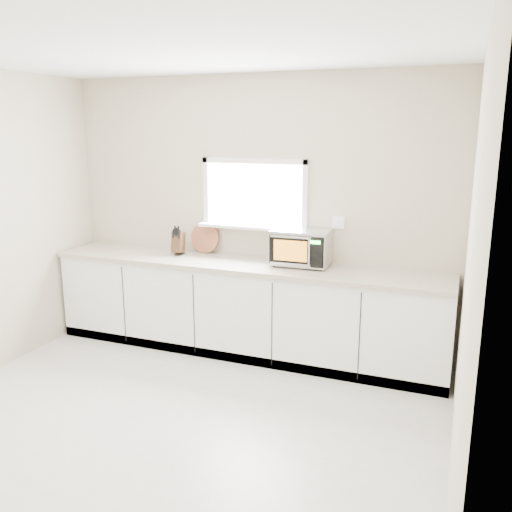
% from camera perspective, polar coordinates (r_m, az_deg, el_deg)
% --- Properties ---
extents(ground, '(4.00, 4.00, 0.00)m').
position_cam_1_polar(ground, '(4.19, -10.64, -18.38)').
color(ground, beige).
rests_on(ground, ground).
extents(back_wall, '(4.00, 0.17, 2.70)m').
position_cam_1_polar(back_wall, '(5.42, -0.10, 4.58)').
color(back_wall, beige).
rests_on(back_wall, ground).
extents(cabinets, '(3.92, 0.60, 0.88)m').
position_cam_1_polar(cabinets, '(5.38, -1.26, -5.64)').
color(cabinets, white).
rests_on(cabinets, ground).
extents(countertop, '(3.92, 0.64, 0.04)m').
position_cam_1_polar(countertop, '(5.24, -1.33, -0.91)').
color(countertop, beige).
rests_on(countertop, cabinets).
extents(microwave, '(0.55, 0.45, 0.34)m').
position_cam_1_polar(microwave, '(5.13, 4.83, 1.03)').
color(microwave, black).
rests_on(microwave, countertop).
extents(knife_block, '(0.14, 0.23, 0.31)m').
position_cam_1_polar(knife_block, '(5.60, -8.19, 1.48)').
color(knife_block, '#3F2B16').
rests_on(knife_block, countertop).
extents(cutting_board, '(0.31, 0.08, 0.31)m').
position_cam_1_polar(cutting_board, '(5.64, -5.40, 1.90)').
color(cutting_board, '#AA6342').
rests_on(cutting_board, countertop).
extents(coffee_grinder, '(0.13, 0.13, 0.20)m').
position_cam_1_polar(coffee_grinder, '(5.26, 3.33, 0.46)').
color(coffee_grinder, '#B4B7BC').
rests_on(coffee_grinder, countertop).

